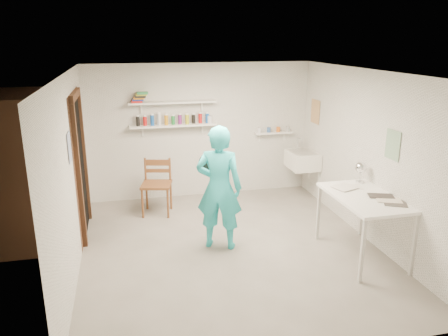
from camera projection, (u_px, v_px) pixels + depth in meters
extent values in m
cube|color=slate|center=(230.00, 249.00, 6.07)|extent=(4.00, 4.50, 0.02)
cube|color=silver|center=(231.00, 72.00, 5.37)|extent=(4.00, 4.50, 0.02)
cube|color=silver|center=(201.00, 131.00, 7.83)|extent=(4.00, 0.02, 2.40)
cube|color=silver|center=(297.00, 241.00, 3.61)|extent=(4.00, 0.02, 2.40)
cube|color=silver|center=(70.00, 176.00, 5.29)|extent=(0.02, 4.50, 2.40)
cube|color=silver|center=(369.00, 157.00, 6.16)|extent=(0.02, 4.50, 2.40)
cube|color=black|center=(80.00, 168.00, 6.33)|extent=(0.02, 0.90, 2.00)
cube|color=brown|center=(28.00, 168.00, 6.16)|extent=(1.40, 1.50, 2.10)
cube|color=brown|center=(75.00, 95.00, 6.03)|extent=(0.06, 1.05, 0.10)
cube|color=brown|center=(79.00, 178.00, 5.87)|extent=(0.06, 0.10, 2.00)
cube|color=brown|center=(84.00, 159.00, 6.80)|extent=(0.06, 0.10, 2.00)
cube|color=white|center=(173.00, 125.00, 7.56)|extent=(1.50, 0.22, 0.03)
cube|color=white|center=(173.00, 102.00, 7.44)|extent=(1.50, 0.22, 0.03)
cube|color=white|center=(273.00, 133.00, 8.06)|extent=(0.70, 0.14, 0.03)
cube|color=#334C7F|center=(70.00, 147.00, 5.24)|extent=(0.01, 0.28, 0.36)
cube|color=#995933|center=(315.00, 112.00, 7.73)|extent=(0.01, 0.34, 0.42)
cube|color=#3F724C|center=(393.00, 145.00, 5.55)|extent=(0.01, 0.30, 0.38)
cube|color=white|center=(302.00, 160.00, 7.83)|extent=(0.48, 0.60, 0.30)
imported|color=#2ACBD5|center=(219.00, 188.00, 5.89)|extent=(0.74, 0.62, 1.73)
cylinder|color=beige|center=(210.00, 164.00, 5.98)|extent=(0.30, 0.15, 0.31)
cube|color=brown|center=(156.00, 185.00, 7.13)|extent=(0.56, 0.54, 1.01)
cube|color=white|center=(362.00, 226.00, 5.74)|extent=(0.77, 1.28, 0.85)
sphere|color=silver|center=(361.00, 167.00, 6.08)|extent=(0.16, 0.16, 0.16)
cylinder|color=black|center=(136.00, 121.00, 7.39)|extent=(0.06, 0.06, 0.17)
cylinder|color=red|center=(143.00, 121.00, 7.42)|extent=(0.06, 0.06, 0.17)
cylinder|color=blue|center=(151.00, 121.00, 7.45)|extent=(0.06, 0.06, 0.17)
cylinder|color=white|center=(158.00, 120.00, 7.47)|extent=(0.06, 0.06, 0.17)
cylinder|color=orange|center=(166.00, 120.00, 7.50)|extent=(0.06, 0.06, 0.17)
cylinder|color=#268C3F|center=(173.00, 120.00, 7.53)|extent=(0.06, 0.06, 0.17)
cylinder|color=#8C268C|center=(181.00, 119.00, 7.56)|extent=(0.06, 0.06, 0.17)
cylinder|color=gold|center=(188.00, 119.00, 7.58)|extent=(0.06, 0.06, 0.17)
cylinder|color=black|center=(195.00, 119.00, 7.61)|extent=(0.06, 0.06, 0.17)
cylinder|color=red|center=(202.00, 118.00, 7.64)|extent=(0.06, 0.06, 0.17)
cylinder|color=blue|center=(209.00, 118.00, 7.67)|extent=(0.06, 0.06, 0.17)
cube|color=red|center=(137.00, 102.00, 7.30)|extent=(0.18, 0.14, 0.03)
cube|color=#1933A5|center=(138.00, 100.00, 7.30)|extent=(0.18, 0.14, 0.03)
cube|color=orange|center=(139.00, 98.00, 7.30)|extent=(0.18, 0.14, 0.03)
cube|color=black|center=(140.00, 97.00, 7.29)|extent=(0.18, 0.14, 0.03)
cube|color=yellow|center=(141.00, 95.00, 7.29)|extent=(0.18, 0.14, 0.03)
cube|color=#338C4C|center=(142.00, 93.00, 7.29)|extent=(0.18, 0.14, 0.03)
cylinder|color=silver|center=(263.00, 130.00, 8.00)|extent=(0.07, 0.07, 0.09)
cylinder|color=#335999|center=(270.00, 130.00, 8.03)|extent=(0.07, 0.07, 0.09)
cylinder|color=orange|center=(277.00, 129.00, 8.06)|extent=(0.07, 0.07, 0.09)
cylinder|color=#999999|center=(284.00, 129.00, 8.09)|extent=(0.07, 0.07, 0.09)
cube|color=silver|center=(365.00, 196.00, 5.62)|extent=(0.30, 0.22, 0.00)
cube|color=#4C4742|center=(365.00, 195.00, 5.62)|extent=(0.30, 0.22, 0.00)
cube|color=beige|center=(365.00, 195.00, 5.62)|extent=(0.30, 0.22, 0.00)
cube|color=#383330|center=(365.00, 195.00, 5.62)|extent=(0.30, 0.22, 0.00)
cube|color=silver|center=(365.00, 195.00, 5.61)|extent=(0.30, 0.22, 0.00)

